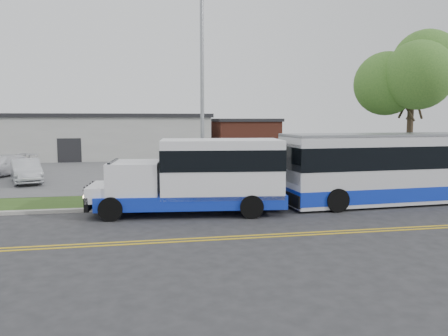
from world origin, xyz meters
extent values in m
plane|color=#28282B|center=(0.00, 0.00, 0.00)|extent=(140.00, 140.00, 0.00)
cube|color=gold|center=(0.00, -3.85, 0.01)|extent=(70.00, 0.12, 0.01)
cube|color=gold|center=(0.00, -4.15, 0.01)|extent=(70.00, 0.12, 0.01)
cube|color=#9E9B93|center=(0.00, 1.10, 0.07)|extent=(80.00, 0.30, 0.15)
cube|color=#2A4316|center=(0.00, 2.90, 0.05)|extent=(80.00, 3.30, 0.10)
cube|color=#4C4C4F|center=(0.00, 17.00, 0.05)|extent=(80.00, 25.00, 0.10)
cube|color=#9E9E99|center=(-6.00, 27.00, 2.00)|extent=(25.00, 10.00, 4.00)
cube|color=black|center=(-6.00, 27.00, 4.17)|extent=(25.40, 10.40, 0.35)
cube|color=black|center=(-6.00, 22.05, 1.10)|extent=(2.00, 0.15, 2.20)
cube|color=brown|center=(10.50, 26.00, 1.80)|extent=(6.00, 7.00, 3.60)
cube|color=black|center=(10.50, 26.00, 3.75)|extent=(6.30, 7.30, 0.30)
cylinder|color=#39281F|center=(14.00, 3.00, 2.48)|extent=(0.32, 0.32, 4.76)
ellipsoid|color=#346322|center=(14.00, 3.00, 6.22)|extent=(5.20, 5.20, 4.42)
cylinder|color=gray|center=(3.00, 2.80, 4.85)|extent=(0.18, 0.18, 9.50)
cube|color=#102CB3|center=(2.15, 0.05, 0.61)|extent=(7.76, 3.31, 0.55)
cube|color=white|center=(3.36, -0.08, 1.88)|extent=(5.11, 3.04, 2.33)
cube|color=black|center=(3.36, -0.08, 2.27)|extent=(5.14, 3.08, 0.83)
cube|color=white|center=(-0.16, 0.29, 1.50)|extent=(2.23, 2.57, 1.33)
cube|color=black|center=(-0.99, 0.37, 1.72)|extent=(0.33, 2.11, 1.00)
cube|color=white|center=(-1.37, 0.41, 0.94)|extent=(1.34, 2.37, 0.61)
cube|color=black|center=(-1.87, 0.46, 0.61)|extent=(0.40, 2.28, 0.55)
sphere|color=#FFD88C|center=(-2.01, -0.36, 0.89)|extent=(0.24, 0.24, 0.22)
sphere|color=#FFD88C|center=(-1.84, 1.30, 0.89)|extent=(0.24, 0.24, 0.22)
cylinder|color=black|center=(-1.06, -0.82, 0.47)|extent=(0.96, 0.40, 0.93)
cylinder|color=black|center=(-0.81, 1.56, 0.47)|extent=(0.96, 0.40, 0.93)
cylinder|color=black|center=(4.34, -1.38, 0.47)|extent=(0.96, 0.40, 0.93)
cylinder|color=black|center=(4.59, 1.00, 0.47)|extent=(0.96, 0.40, 0.93)
cube|color=silver|center=(12.17, 0.55, 1.62)|extent=(11.63, 3.24, 3.03)
cube|color=#102CB3|center=(12.17, 0.55, 0.58)|extent=(11.65, 3.26, 0.63)
cube|color=black|center=(12.17, 0.55, 2.20)|extent=(11.68, 3.28, 0.99)
cube|color=black|center=(6.48, 0.24, 1.99)|extent=(0.24, 2.41, 1.67)
cube|color=black|center=(6.40, 0.24, 0.47)|extent=(0.27, 2.62, 0.52)
cube|color=gray|center=(12.17, 0.55, 3.16)|extent=(11.63, 3.24, 0.13)
cylinder|color=black|center=(8.16, -0.90, 0.50)|extent=(1.02, 0.39, 1.00)
cylinder|color=black|center=(8.03, 1.56, 0.50)|extent=(1.02, 0.39, 1.00)
cylinder|color=black|center=(14.82, 1.93, 0.50)|extent=(1.02, 0.39, 1.00)
imported|color=silver|center=(-6.63, 9.83, 0.81)|extent=(2.76, 4.56, 1.42)
imported|color=white|center=(-8.94, 13.46, 0.78)|extent=(4.04, 5.01, 1.36)
camera|label=1|loc=(0.14, -17.70, 3.90)|focal=35.00mm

